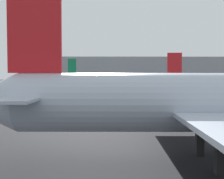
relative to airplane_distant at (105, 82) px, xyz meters
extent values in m
cube|color=#B2BCCC|center=(6.73, -72.50, 0.23)|extent=(5.52, 28.61, 0.24)
cube|color=#B2BCCC|center=(-3.99, -72.25, 1.09)|extent=(2.54, 8.28, 0.16)
cube|color=red|center=(-3.50, -72.26, 5.18)|extent=(3.14, 0.37, 5.42)
cylinder|color=#4C4C54|center=(7.61, -67.10, 0.06)|extent=(2.98, 1.83, 1.76)
cube|color=black|center=(6.78, -70.54, -1.94)|extent=(0.50, 0.50, 1.94)
cube|color=black|center=(6.69, -74.45, -1.94)|extent=(0.50, 0.50, 1.94)
cone|color=#B2BCCC|center=(10.94, -32.21, 0.25)|extent=(3.45, 3.19, 2.91)
cube|color=#B2BCCC|center=(12.96, -32.39, 0.55)|extent=(2.66, 7.25, 0.14)
cube|color=red|center=(13.38, -32.43, 4.04)|extent=(2.71, 0.50, 4.66)
cylinder|color=silver|center=(0.27, -0.05, -0.01)|extent=(22.03, 6.67, 2.78)
cone|color=silver|center=(12.54, -2.29, -0.01)|extent=(3.51, 3.29, 2.78)
cone|color=silver|center=(-12.00, 2.19, -0.01)|extent=(3.51, 3.29, 2.78)
cube|color=silver|center=(-0.80, 0.15, -0.43)|extent=(6.90, 20.30, 0.19)
cube|color=silver|center=(-10.10, 1.85, 0.27)|extent=(3.07, 6.91, 0.13)
cube|color=#147F4C|center=(-9.71, 1.77, 4.15)|extent=(2.54, 0.69, 5.52)
cylinder|color=#4C4C54|center=(0.53, 3.77, -0.57)|extent=(2.60, 1.83, 1.43)
cylinder|color=#4C4C54|center=(-0.84, -3.71, -0.57)|extent=(2.60, 1.83, 1.43)
cube|color=black|center=(7.16, -1.31, -2.16)|extent=(0.46, 0.46, 1.51)
cube|color=black|center=(-0.52, 1.71, -2.16)|extent=(0.46, 0.46, 1.51)
cube|color=black|center=(-1.09, -1.42, -2.16)|extent=(0.46, 0.46, 1.51)
cube|color=#999EA3|center=(13.92, 44.36, 3.21)|extent=(74.67, 21.36, 12.24)
camera|label=1|loc=(0.73, -90.49, 2.42)|focal=49.69mm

